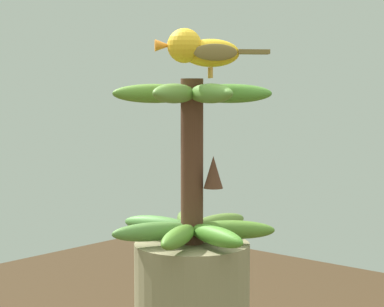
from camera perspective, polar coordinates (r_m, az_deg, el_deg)
name	(u,v)px	position (r m, az deg, el deg)	size (l,w,h in m)	color
banana_bunch	(192,162)	(1.29, 0.04, -0.70)	(0.31, 0.31, 0.31)	#4C2D1E
perched_bird	(199,50)	(1.26, 0.57, 8.54)	(0.17, 0.16, 0.09)	#C68933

